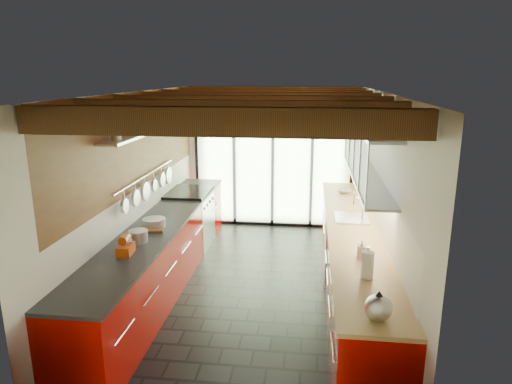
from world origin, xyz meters
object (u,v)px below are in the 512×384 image
Objects in this scene: soap_bottle at (362,249)px; bowl at (344,191)px; stand_mixer at (126,246)px; paper_towel at (367,265)px; kettle at (378,306)px.

soap_bottle is 2.76m from bowl.
bowl is (2.54, 2.96, -0.06)m from stand_mixer.
soap_bottle reaches higher than bowl.
paper_towel is at bearing -90.00° from soap_bottle.
stand_mixer is 2.56m from paper_towel.
bowl is at bearing 90.00° from soap_bottle.
bowl is (0.00, 2.76, -0.07)m from soap_bottle.
stand_mixer is at bearing 173.15° from paper_towel.
paper_towel is (0.00, 0.77, 0.02)m from kettle.
paper_towel reaches higher than stand_mixer.
stand_mixer is 0.94× the size of kettle.
bowl is (0.00, 4.04, -0.09)m from kettle.
bowl is at bearing 90.00° from paper_towel.
kettle is 0.77m from paper_towel.
bowl is at bearing 49.38° from stand_mixer.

